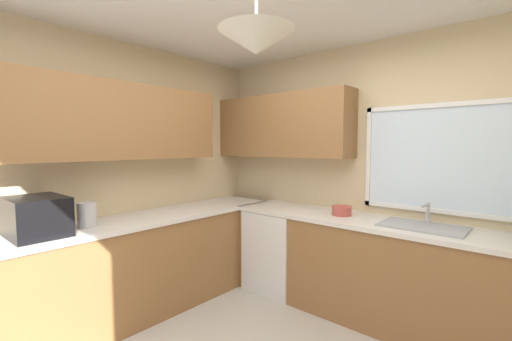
{
  "coord_description": "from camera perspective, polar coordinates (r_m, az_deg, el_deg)",
  "views": [
    {
      "loc": [
        1.27,
        -1.46,
        1.58
      ],
      "look_at": [
        -0.56,
        0.64,
        1.37
      ],
      "focal_mm": 23.29,
      "sensor_mm": 36.0,
      "label": 1
    }
  ],
  "objects": [
    {
      "name": "dishwasher",
      "position": [
        3.79,
        4.07,
        -13.34
      ],
      "size": [
        0.6,
        0.6,
        0.87
      ],
      "primitive_type": "cube",
      "color": "white",
      "rests_on": "ground_plane"
    },
    {
      "name": "microwave",
      "position": [
        2.97,
        -33.57,
        -6.58
      ],
      "size": [
        0.48,
        0.36,
        0.29
      ],
      "primitive_type": "cube",
      "color": "black",
      "rests_on": "counter_run_left"
    },
    {
      "name": "room_shell",
      "position": [
        2.53,
        0.53,
        8.11
      ],
      "size": [
        3.85,
        3.65,
        2.65
      ],
      "color": "beige",
      "rests_on": "ground_plane"
    },
    {
      "name": "bowl",
      "position": [
        3.31,
        14.49,
        -6.69
      ],
      "size": [
        0.18,
        0.18,
        0.09
      ],
      "primitive_type": "cylinder",
      "color": "#B74C42",
      "rests_on": "counter_run_back"
    },
    {
      "name": "kettle",
      "position": [
        3.07,
        -27.03,
        -6.8
      ],
      "size": [
        0.15,
        0.15,
        0.21
      ],
      "primitive_type": "cylinder",
      "color": "#B7B7BC",
      "rests_on": "counter_run_left"
    },
    {
      "name": "counter_run_back",
      "position": [
        3.3,
        20.57,
        -15.88
      ],
      "size": [
        2.94,
        0.65,
        0.91
      ],
      "color": "olive",
      "rests_on": "ground_plane"
    },
    {
      "name": "counter_run_left",
      "position": [
        3.37,
        -21.11,
        -15.44
      ],
      "size": [
        0.65,
        3.26,
        0.91
      ],
      "color": "olive",
      "rests_on": "ground_plane"
    },
    {
      "name": "sink_assembly",
      "position": [
        3.08,
        26.7,
        -8.51
      ],
      "size": [
        0.64,
        0.4,
        0.19
      ],
      "color": "#9EA0A5",
      "rests_on": "counter_run_back"
    }
  ]
}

